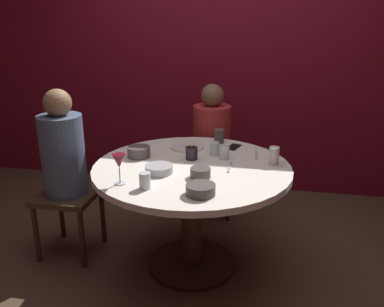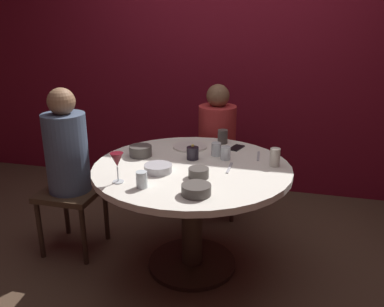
{
  "view_description": "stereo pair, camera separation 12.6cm",
  "coord_description": "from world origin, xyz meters",
  "px_view_note": "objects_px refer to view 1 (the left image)",
  "views": [
    {
      "loc": [
        0.46,
        -2.31,
        1.63
      ],
      "look_at": [
        0.0,
        0.0,
        0.82
      ],
      "focal_mm": 37.1,
      "sensor_mm": 36.0,
      "label": 1
    },
    {
      "loc": [
        0.58,
        -2.28,
        1.63
      ],
      "look_at": [
        0.0,
        0.0,
        0.82
      ],
      "focal_mm": 37.1,
      "sensor_mm": 36.0,
      "label": 2
    }
  ],
  "objects_px": {
    "bowl_sauce_side": "(201,190)",
    "cup_by_right_diner": "(219,136)",
    "bowl_serving_large": "(159,169)",
    "cup_center_front": "(145,181)",
    "candle_holder": "(192,153)",
    "cup_far_edge": "(224,153)",
    "dinner_plate": "(187,147)",
    "cell_phone": "(234,147)",
    "wine_glass": "(119,162)",
    "bowl_salad_center": "(200,173)",
    "bowl_small_white": "(139,152)",
    "cup_near_candle": "(215,149)",
    "dining_table": "(192,189)",
    "seated_diner_back": "(212,135)",
    "cup_by_left_diner": "(274,156)",
    "seated_diner_left": "(63,157)"
  },
  "relations": [
    {
      "from": "bowl_serving_large",
      "to": "cup_by_right_diner",
      "type": "xyz_separation_m",
      "value": [
        0.28,
        0.67,
        0.03
      ]
    },
    {
      "from": "cup_near_candle",
      "to": "dining_table",
      "type": "bearing_deg",
      "value": -116.45
    },
    {
      "from": "seated_diner_left",
      "to": "bowl_sauce_side",
      "type": "distance_m",
      "value": 1.1
    },
    {
      "from": "cell_phone",
      "to": "cup_by_right_diner",
      "type": "distance_m",
      "value": 0.16
    },
    {
      "from": "seated_diner_back",
      "to": "bowl_salad_center",
      "type": "bearing_deg",
      "value": 4.78
    },
    {
      "from": "cup_near_candle",
      "to": "cup_by_left_diner",
      "type": "xyz_separation_m",
      "value": [
        0.4,
        -0.1,
        0.01
      ]
    },
    {
      "from": "bowl_salad_center",
      "to": "cup_near_candle",
      "type": "xyz_separation_m",
      "value": [
        0.03,
        0.41,
        0.02
      ]
    },
    {
      "from": "wine_glass",
      "to": "bowl_serving_large",
      "type": "height_order",
      "value": "wine_glass"
    },
    {
      "from": "dining_table",
      "to": "bowl_small_white",
      "type": "bearing_deg",
      "value": 166.57
    },
    {
      "from": "dining_table",
      "to": "cup_far_edge",
      "type": "relative_size",
      "value": 14.3
    },
    {
      "from": "cup_center_front",
      "to": "cup_far_edge",
      "type": "distance_m",
      "value": 0.67
    },
    {
      "from": "seated_diner_back",
      "to": "bowl_salad_center",
      "type": "height_order",
      "value": "seated_diner_back"
    },
    {
      "from": "cup_center_front",
      "to": "bowl_sauce_side",
      "type": "bearing_deg",
      "value": -3.41
    },
    {
      "from": "seated_diner_left",
      "to": "cup_center_front",
      "type": "height_order",
      "value": "seated_diner_left"
    },
    {
      "from": "bowl_small_white",
      "to": "cup_center_front",
      "type": "bearing_deg",
      "value": -67.94
    },
    {
      "from": "seated_diner_back",
      "to": "cup_near_candle",
      "type": "height_order",
      "value": "seated_diner_back"
    },
    {
      "from": "candle_holder",
      "to": "bowl_salad_center",
      "type": "distance_m",
      "value": 0.32
    },
    {
      "from": "dinner_plate",
      "to": "bowl_serving_large",
      "type": "height_order",
      "value": "bowl_serving_large"
    },
    {
      "from": "seated_diner_back",
      "to": "bowl_serving_large",
      "type": "xyz_separation_m",
      "value": [
        -0.17,
        -1.01,
        0.06
      ]
    },
    {
      "from": "dinner_plate",
      "to": "bowl_small_white",
      "type": "bearing_deg",
      "value": -137.62
    },
    {
      "from": "bowl_serving_large",
      "to": "cell_phone",
      "type": "bearing_deg",
      "value": 55.48
    },
    {
      "from": "wine_glass",
      "to": "bowl_salad_center",
      "type": "distance_m",
      "value": 0.48
    },
    {
      "from": "seated_diner_left",
      "to": "bowl_sauce_side",
      "type": "bearing_deg",
      "value": -22.31
    },
    {
      "from": "candle_holder",
      "to": "cup_by_left_diner",
      "type": "relative_size",
      "value": 0.9
    },
    {
      "from": "cup_center_front",
      "to": "wine_glass",
      "type": "bearing_deg",
      "value": 167.93
    },
    {
      "from": "bowl_serving_large",
      "to": "cup_center_front",
      "type": "xyz_separation_m",
      "value": [
        -0.01,
        -0.24,
        0.02
      ]
    },
    {
      "from": "bowl_salad_center",
      "to": "seated_diner_left",
      "type": "bearing_deg",
      "value": 169.37
    },
    {
      "from": "bowl_salad_center",
      "to": "cup_by_left_diner",
      "type": "height_order",
      "value": "cup_by_left_diner"
    },
    {
      "from": "candle_holder",
      "to": "cup_by_right_diner",
      "type": "height_order",
      "value": "candle_holder"
    },
    {
      "from": "seated_diner_left",
      "to": "cup_center_front",
      "type": "distance_m",
      "value": 0.81
    },
    {
      "from": "cup_by_right_diner",
      "to": "cup_center_front",
      "type": "relative_size",
      "value": 1.12
    },
    {
      "from": "dining_table",
      "to": "seated_diner_left",
      "type": "relative_size",
      "value": 1.05
    },
    {
      "from": "cell_phone",
      "to": "seated_diner_left",
      "type": "bearing_deg",
      "value": 37.91
    },
    {
      "from": "candle_holder",
      "to": "cup_center_front",
      "type": "bearing_deg",
      "value": -107.23
    },
    {
      "from": "cell_phone",
      "to": "cup_far_edge",
      "type": "height_order",
      "value": "cup_far_edge"
    },
    {
      "from": "cup_center_front",
      "to": "bowl_small_white",
      "type": "bearing_deg",
      "value": 112.06
    },
    {
      "from": "cup_far_edge",
      "to": "cup_center_front",
      "type": "bearing_deg",
      "value": -123.38
    },
    {
      "from": "bowl_serving_large",
      "to": "cup_by_right_diner",
      "type": "distance_m",
      "value": 0.72
    },
    {
      "from": "dining_table",
      "to": "cup_far_edge",
      "type": "distance_m",
      "value": 0.32
    },
    {
      "from": "dining_table",
      "to": "bowl_serving_large",
      "type": "distance_m",
      "value": 0.3
    },
    {
      "from": "dining_table",
      "to": "seated_diner_back",
      "type": "height_order",
      "value": "seated_diner_back"
    },
    {
      "from": "candle_holder",
      "to": "cup_center_front",
      "type": "height_order",
      "value": "candle_holder"
    },
    {
      "from": "wine_glass",
      "to": "cup_center_front",
      "type": "relative_size",
      "value": 1.91
    },
    {
      "from": "bowl_small_white",
      "to": "cup_by_right_diner",
      "type": "height_order",
      "value": "cup_by_right_diner"
    },
    {
      "from": "seated_diner_left",
      "to": "cup_far_edge",
      "type": "distance_m",
      "value": 1.09
    },
    {
      "from": "candle_holder",
      "to": "dining_table",
      "type": "bearing_deg",
      "value": -77.76
    },
    {
      "from": "bowl_sauce_side",
      "to": "cup_by_right_diner",
      "type": "relative_size",
      "value": 1.54
    },
    {
      "from": "candle_holder",
      "to": "bowl_sauce_side",
      "type": "relative_size",
      "value": 0.66
    },
    {
      "from": "wine_glass",
      "to": "cup_by_left_diner",
      "type": "xyz_separation_m",
      "value": [
        0.85,
        0.48,
        -0.07
      ]
    },
    {
      "from": "dining_table",
      "to": "candle_holder",
      "type": "xyz_separation_m",
      "value": [
        -0.02,
        0.11,
        0.21
      ]
    }
  ]
}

